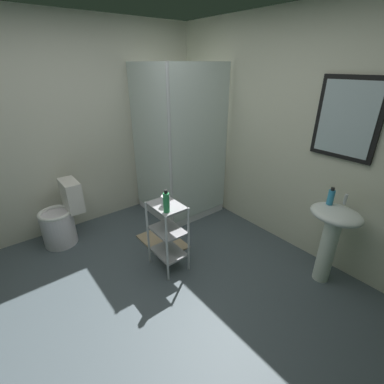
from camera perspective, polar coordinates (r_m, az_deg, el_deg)
name	(u,v)px	position (r m, az deg, el deg)	size (l,w,h in m)	color
ground_plane	(151,304)	(2.71, -8.59, -22.20)	(4.20, 4.20, 0.02)	#475359
wall_back	(291,137)	(3.22, 19.92, 10.82)	(4.20, 0.14, 2.50)	beige
wall_left	(65,131)	(3.67, -25.07, 11.53)	(0.10, 4.20, 2.50)	beige
shower_stall	(178,183)	(3.83, -2.89, 1.97)	(0.92, 0.92, 2.00)	white
pedestal_sink	(332,230)	(2.87, 27.26, -7.06)	(0.46, 0.37, 0.81)	white
sink_faucet	(345,199)	(2.85, 29.43, -1.35)	(0.03, 0.03, 0.10)	silver
toilet	(62,219)	(3.58, -25.59, -5.12)	(0.37, 0.49, 0.76)	white
storage_cart	(168,231)	(2.80, -5.11, -8.20)	(0.38, 0.28, 0.74)	silver
hand_soap_bottle	(331,197)	(2.77, 27.05, -0.92)	(0.06, 0.06, 0.17)	#389ED1
body_wash_bottle_green	(166,202)	(2.48, -5.39, -2.14)	(0.06, 0.06, 0.22)	#2F9C57
rinse_cup	(165,201)	(2.62, -5.58, -1.82)	(0.08, 0.08, 0.10)	silver
bath_mat	(162,241)	(3.41, -6.21, -10.20)	(0.60, 0.40, 0.02)	tan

